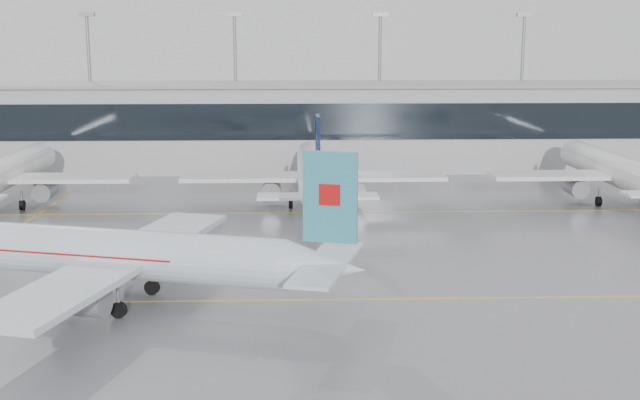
{
  "coord_description": "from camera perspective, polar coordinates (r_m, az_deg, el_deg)",
  "views": [
    {
      "loc": [
        -2.27,
        -55.6,
        18.5
      ],
      "look_at": [
        0.0,
        12.0,
        5.0
      ],
      "focal_mm": 45.0,
      "sensor_mm": 36.0,
      "label": 1
    }
  ],
  "objects": [
    {
      "name": "ground",
      "position": [
        58.64,
        0.4,
        -7.1
      ],
      "size": [
        320.0,
        320.0,
        0.0
      ],
      "primitive_type": "plane",
      "color": "gray",
      "rests_on": "ground"
    },
    {
      "name": "taxi_line_main",
      "position": [
        58.64,
        0.4,
        -7.1
      ],
      "size": [
        120.0,
        0.25,
        0.01
      ],
      "primitive_type": "cube",
      "color": "yellow",
      "rests_on": "ground"
    },
    {
      "name": "taxi_line_north",
      "position": [
        87.6,
        -0.39,
        -0.9
      ],
      "size": [
        120.0,
        0.25,
        0.01
      ],
      "primitive_type": "cube",
      "color": "yellow",
      "rests_on": "ground"
    },
    {
      "name": "terminal",
      "position": [
        118.28,
        -0.82,
        5.22
      ],
      "size": [
        180.0,
        15.0,
        12.0
      ],
      "primitive_type": "cube",
      "color": "#A6A6AA",
      "rests_on": "ground"
    },
    {
      "name": "terminal_glass",
      "position": [
        110.62,
        -0.74,
        5.58
      ],
      "size": [
        180.0,
        0.2,
        5.0
      ],
      "primitive_type": "cube",
      "color": "black",
      "rests_on": "ground"
    },
    {
      "name": "terminal_roof",
      "position": [
        117.79,
        -0.82,
        8.22
      ],
      "size": [
        182.0,
        16.0,
        0.4
      ],
      "primitive_type": "cube",
      "color": "gray",
      "rests_on": "ground"
    },
    {
      "name": "light_masts",
      "position": [
        123.73,
        -0.88,
        8.9
      ],
      "size": [
        156.4,
        1.0,
        22.6
      ],
      "color": "gray",
      "rests_on": "ground"
    },
    {
      "name": "air_canada_jet",
      "position": [
        58.38,
        -14.15,
        -3.8
      ],
      "size": [
        36.05,
        29.36,
        11.5
      ],
      "rotation": [
        0.0,
        0.0,
        2.87
      ],
      "color": "silver",
      "rests_on": "ground"
    },
    {
      "name": "parked_jet_b",
      "position": [
        96.24,
        -21.79,
        1.64
      ],
      "size": [
        29.64,
        36.96,
        11.72
      ],
      "rotation": [
        0.0,
        0.0,
        1.57
      ],
      "color": "white",
      "rests_on": "ground"
    },
    {
      "name": "parked_jet_c",
      "position": [
        90.53,
        -0.46,
        1.89
      ],
      "size": [
        29.64,
        36.96,
        11.72
      ],
      "rotation": [
        0.0,
        0.0,
        1.57
      ],
      "color": "white",
      "rests_on": "ground"
    },
    {
      "name": "parked_jet_d",
      "position": [
        97.88,
        20.5,
        1.88
      ],
      "size": [
        29.64,
        36.96,
        11.72
      ],
      "rotation": [
        0.0,
        0.0,
        1.57
      ],
      "color": "white",
      "rests_on": "ground"
    }
  ]
}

